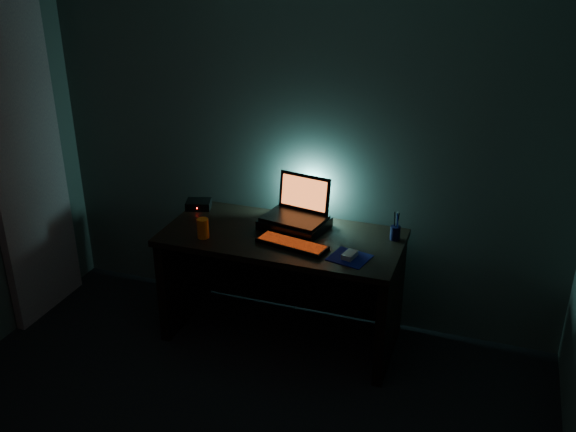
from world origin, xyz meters
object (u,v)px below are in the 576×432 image
(mouse, at_px, (350,255))
(pen_cup, at_px, (395,233))
(router, at_px, (199,204))
(laptop, at_px, (298,208))
(juice_glass, at_px, (203,228))
(keyboard, at_px, (292,244))

(mouse, xyz_separation_m, pen_cup, (0.20, 0.33, 0.02))
(router, bearing_deg, laptop, -19.82)
(mouse, distance_m, juice_glass, 0.93)
(keyboard, xyz_separation_m, pen_cup, (0.57, 0.29, 0.03))
(pen_cup, distance_m, juice_glass, 1.18)
(mouse, height_order, router, router)
(laptop, bearing_deg, pen_cup, 9.90)
(keyboard, relative_size, pen_cup, 5.20)
(mouse, relative_size, juice_glass, 0.82)
(mouse, bearing_deg, router, 175.47)
(pen_cup, xyz_separation_m, juice_glass, (-1.13, -0.36, 0.02))
(keyboard, distance_m, router, 0.86)
(pen_cup, bearing_deg, router, 178.29)
(keyboard, relative_size, mouse, 4.46)
(laptop, distance_m, mouse, 0.55)
(keyboard, relative_size, router, 2.34)
(mouse, bearing_deg, juice_glass, -164.81)
(laptop, xyz_separation_m, juice_glass, (-0.50, -0.37, -0.06))
(keyboard, xyz_separation_m, router, (-0.79, 0.33, 0.01))
(laptop, relative_size, router, 2.15)
(mouse, distance_m, pen_cup, 0.39)
(laptop, relative_size, mouse, 4.08)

